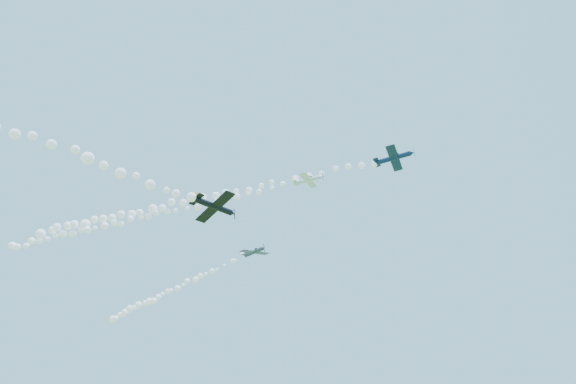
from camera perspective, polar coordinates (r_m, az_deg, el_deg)
The scene contains 7 objects.
plane_white at distance 95.47m, azimuth 2.42°, elevation 1.45°, with size 6.43×6.81×1.81m.
smoke_trail_white at distance 115.08m, azimuth -17.64°, elevation -3.09°, with size 80.12×11.35×2.78m, color white, non-canonical shape.
plane_navy at distance 93.85m, azimuth 12.46°, elevation 3.98°, with size 8.17×8.60×2.20m.
smoke_trail_navy at distance 108.02m, azimuth -11.85°, elevation -1.10°, with size 85.37×14.89×3.14m, color white, non-canonical shape.
plane_grey at distance 105.22m, azimuth -4.00°, elevation -7.08°, with size 6.81×7.11×2.23m.
smoke_trail_grey at distance 133.27m, azimuth -14.08°, elevation -11.50°, with size 64.83×21.95×3.10m, color white, non-canonical shape.
plane_black at distance 71.99m, azimuth -8.69°, elevation -1.71°, with size 7.96×7.62×2.33m.
Camera 1 is at (42.90, -69.52, 2.00)m, focal length 30.00 mm.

